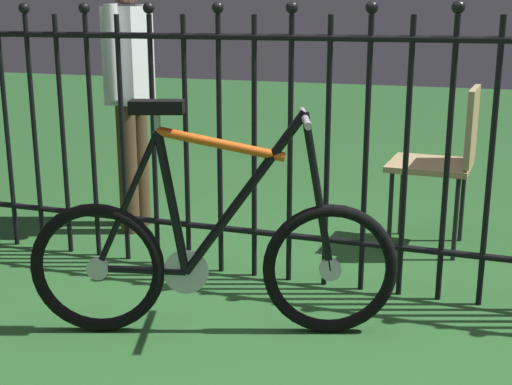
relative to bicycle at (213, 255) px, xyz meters
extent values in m
plane|color=#285A28|center=(0.24, -0.04, -0.32)|extent=(20.00, 20.00, 0.00)
cylinder|color=black|center=(-1.45, 0.63, 0.30)|extent=(0.03, 0.03, 1.24)
cylinder|color=black|center=(-1.28, 0.63, 0.30)|extent=(0.03, 0.03, 1.24)
sphere|color=black|center=(-1.28, 0.63, 0.94)|extent=(0.06, 0.06, 0.06)
cylinder|color=black|center=(-1.10, 0.63, 0.30)|extent=(0.03, 0.03, 1.24)
cylinder|color=black|center=(-0.93, 0.63, 0.30)|extent=(0.03, 0.03, 1.24)
sphere|color=black|center=(-0.93, 0.63, 0.94)|extent=(0.06, 0.06, 0.06)
cylinder|color=black|center=(-0.75, 0.63, 0.30)|extent=(0.03, 0.03, 1.24)
cylinder|color=black|center=(-0.58, 0.63, 0.30)|extent=(0.03, 0.03, 1.24)
sphere|color=black|center=(-0.58, 0.63, 0.94)|extent=(0.06, 0.06, 0.06)
cylinder|color=black|center=(-0.40, 0.63, 0.30)|extent=(0.03, 0.03, 1.24)
cylinder|color=black|center=(-0.23, 0.63, 0.30)|extent=(0.03, 0.03, 1.24)
sphere|color=black|center=(-0.23, 0.63, 0.94)|extent=(0.06, 0.06, 0.06)
cylinder|color=black|center=(-0.05, 0.63, 0.30)|extent=(0.03, 0.03, 1.24)
cylinder|color=black|center=(0.12, 0.63, 0.30)|extent=(0.03, 0.03, 1.24)
sphere|color=black|center=(0.12, 0.63, 0.94)|extent=(0.06, 0.06, 0.06)
cylinder|color=black|center=(0.30, 0.63, 0.30)|extent=(0.03, 0.03, 1.24)
cylinder|color=black|center=(0.47, 0.63, 0.30)|extent=(0.03, 0.03, 1.24)
sphere|color=black|center=(0.47, 0.63, 0.94)|extent=(0.06, 0.06, 0.06)
cylinder|color=black|center=(0.65, 0.63, 0.30)|extent=(0.03, 0.03, 1.24)
cylinder|color=black|center=(0.82, 0.63, 0.30)|extent=(0.03, 0.03, 1.24)
sphere|color=black|center=(0.82, 0.63, 0.94)|extent=(0.06, 0.06, 0.06)
cylinder|color=black|center=(1.00, 0.63, 0.30)|extent=(0.03, 0.03, 1.24)
cylinder|color=black|center=(0.24, 0.63, -0.10)|extent=(4.44, 0.03, 0.03)
cylinder|color=black|center=(0.24, 0.63, 0.82)|extent=(4.44, 0.03, 0.03)
torus|color=black|center=(-0.43, -0.15, -0.06)|extent=(0.52, 0.22, 0.53)
cylinder|color=silver|center=(-0.43, -0.15, -0.06)|extent=(0.09, 0.06, 0.09)
torus|color=black|center=(0.44, 0.15, -0.06)|extent=(0.52, 0.22, 0.53)
cylinder|color=silver|center=(0.44, 0.15, -0.06)|extent=(0.09, 0.06, 0.09)
cylinder|color=black|center=(0.11, 0.04, 0.25)|extent=(0.47, 0.19, 0.65)
cylinder|color=#EA5914|center=(0.04, 0.01, 0.44)|extent=(0.47, 0.19, 0.14)
cylinder|color=black|center=(-0.15, -0.05, 0.21)|extent=(0.13, 0.08, 0.57)
cylinder|color=black|center=(-0.27, -0.09, -0.06)|extent=(0.34, 0.14, 0.04)
cylinder|color=black|center=(-0.31, -0.11, 0.22)|extent=(0.27, 0.11, 0.56)
cylinder|color=black|center=(0.38, 0.13, 0.25)|extent=(0.14, 0.07, 0.63)
cylinder|color=silver|center=(0.33, 0.11, 0.55)|extent=(0.03, 0.03, 0.02)
cylinder|color=silver|center=(0.33, 0.11, 0.54)|extent=(0.15, 0.39, 0.03)
cylinder|color=silver|center=(-0.19, -0.06, 0.53)|extent=(0.03, 0.03, 0.07)
cube|color=black|center=(-0.19, -0.06, 0.58)|extent=(0.22, 0.15, 0.05)
cylinder|color=silver|center=(-0.10, -0.03, -0.07)|extent=(0.17, 0.07, 0.18)
cylinder|color=black|center=(0.51, 1.19, -0.10)|extent=(0.02, 0.02, 0.44)
cylinder|color=black|center=(0.53, 1.52, -0.10)|extent=(0.02, 0.02, 0.44)
cylinder|color=black|center=(0.85, 1.18, -0.10)|extent=(0.02, 0.02, 0.44)
cylinder|color=black|center=(0.86, 1.51, -0.10)|extent=(0.02, 0.02, 0.44)
cube|color=tan|center=(0.69, 1.35, 0.13)|extent=(0.44, 0.44, 0.03)
cube|color=tan|center=(0.89, 1.34, 0.36)|extent=(0.05, 0.40, 0.39)
cylinder|color=#4C3823|center=(-0.97, 1.04, 0.05)|extent=(0.11, 0.11, 0.75)
cylinder|color=#4C3823|center=(-0.98, 1.20, 0.05)|extent=(0.11, 0.11, 0.75)
cube|color=silver|center=(-0.97, 1.12, 0.69)|extent=(0.20, 0.31, 0.53)
cylinder|color=silver|center=(-0.96, 0.92, 0.72)|extent=(0.08, 0.08, 0.50)
cylinder|color=silver|center=(-0.99, 1.32, 0.72)|extent=(0.08, 0.08, 0.50)
camera|label=1|loc=(1.01, -2.35, 0.92)|focal=48.47mm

